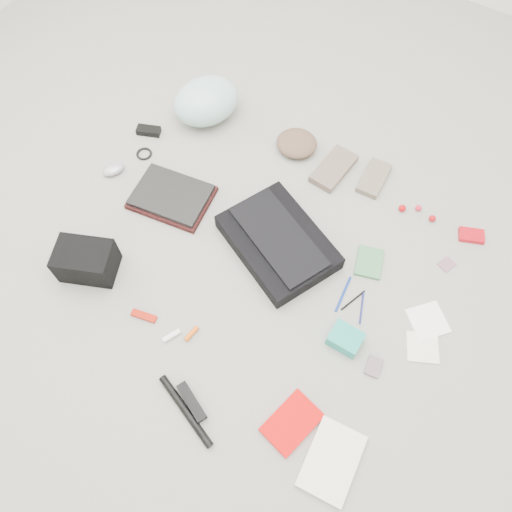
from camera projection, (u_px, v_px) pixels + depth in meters
The scene contains 33 objects.
ground_plane at pixel (256, 262), 1.97m from camera, with size 4.00×4.00×0.00m, color gray.
messenger_bag at pixel (278, 242), 1.97m from camera, with size 0.44×0.32×0.07m, color black.
bag_flap at pixel (278, 237), 1.94m from camera, with size 0.42×0.19×0.01m, color black.
laptop_sleeve at pixel (172, 198), 2.11m from camera, with size 0.32×0.24×0.02m, color black.
laptop at pixel (171, 195), 2.09m from camera, with size 0.30×0.22×0.02m, color black.
bike_helmet at pixel (206, 101), 2.26m from camera, with size 0.25×0.31×0.19m, color #A8D7D6.
beanie at pixel (297, 143), 2.22m from camera, with size 0.18×0.17×0.06m, color brown.
mitten_left at pixel (334, 169), 2.17m from camera, with size 0.11×0.23×0.03m, color #6E5C51.
mitten_right at pixel (374, 178), 2.15m from camera, with size 0.09×0.19×0.03m, color #6F6453.
power_brick at pixel (149, 131), 2.28m from camera, with size 0.11×0.05×0.03m, color black.
cable_coil at pixel (144, 154), 2.23m from camera, with size 0.07×0.07×0.01m, color black.
mouse at pixel (113, 169), 2.17m from camera, with size 0.06×0.10×0.04m, color #9796A1.
camera_bag at pixel (86, 261), 1.90m from camera, with size 0.21×0.15×0.14m, color black.
multitool at pixel (144, 316), 1.86m from camera, with size 0.10×0.03×0.02m, color #9C1203.
toiletry_tube_white at pixel (172, 336), 1.82m from camera, with size 0.02×0.02×0.07m, color white.
toiletry_tube_orange at pixel (191, 334), 1.82m from camera, with size 0.02×0.02×0.06m, color #D5520C.
u_lock at pixel (192, 402), 1.70m from camera, with size 0.15×0.04×0.03m, color black.
bike_pump at pixel (186, 411), 1.69m from camera, with size 0.03×0.03×0.29m, color black.
book_red at pixel (292, 423), 1.67m from camera, with size 0.13×0.19×0.02m, color #EA0603.
book_white at pixel (332, 461), 1.62m from camera, with size 0.16×0.24×0.02m, color silver.
notepad at pixel (369, 262), 1.96m from camera, with size 0.10×0.13×0.02m, color #3A7344.
pen_blue at pixel (343, 294), 1.90m from camera, with size 0.01×0.01×0.16m, color navy.
pen_black at pixel (353, 300), 1.89m from camera, with size 0.01×0.01×0.12m, color black.
pen_navy at pixel (362, 308), 1.88m from camera, with size 0.01×0.01×0.13m, color navy.
accordion_wallet at pixel (345, 339), 1.79m from camera, with size 0.11×0.09×0.06m, color #159484.
card_deck at pixel (374, 367), 1.77m from camera, with size 0.05×0.07×0.01m, color slate.
napkin_top at pixel (428, 321), 1.85m from camera, with size 0.13×0.13×0.01m, color white.
napkin_bottom at pixel (423, 347), 1.80m from camera, with size 0.11×0.11×0.01m, color silver.
lollipop_a at pixel (402, 208), 2.08m from camera, with size 0.03×0.03×0.03m, color #B0050A.
lollipop_b at pixel (418, 208), 2.08m from camera, with size 0.03×0.03×0.03m, color red.
lollipop_c at pixel (432, 218), 2.05m from camera, with size 0.03×0.03×0.03m, color #A90911.
altoids_tin at pixel (471, 235), 2.02m from camera, with size 0.10×0.06×0.02m, color #B50D18.
stamp_sheet at pixel (447, 264), 1.97m from camera, with size 0.05×0.06×0.00m, color #895C6E.
Camera 1 is at (0.49, -0.77, 1.75)m, focal length 35.00 mm.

